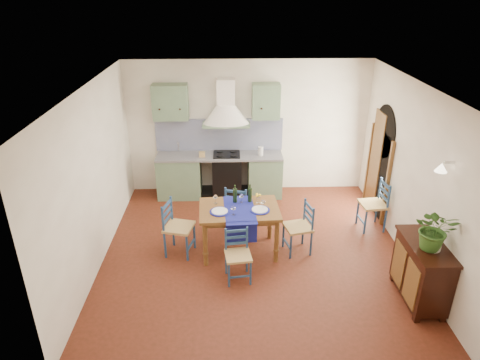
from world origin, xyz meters
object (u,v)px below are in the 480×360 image
dining_table (240,214)px  potted_plant (435,229)px  sideboard (421,270)px  chair_near (238,255)px

dining_table → potted_plant: potted_plant is taller
dining_table → sideboard: size_ratio=1.27×
chair_near → potted_plant: size_ratio=1.38×
chair_near → potted_plant: potted_plant is taller
dining_table → chair_near: bearing=-93.7°
chair_near → potted_plant: (2.56, -0.66, 0.81)m
dining_table → potted_plant: bearing=-29.0°
dining_table → sideboard: bearing=-27.3°
chair_near → potted_plant: bearing=-14.5°
dining_table → potted_plant: size_ratio=2.26×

